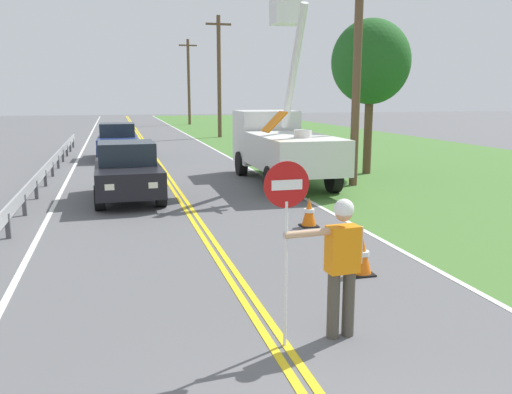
{
  "coord_description": "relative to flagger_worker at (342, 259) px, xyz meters",
  "views": [
    {
      "loc": [
        -1.87,
        -2.52,
        3.11
      ],
      "look_at": [
        0.65,
        6.91,
        1.2
      ],
      "focal_mm": 37.25,
      "sensor_mm": 36.0,
      "label": 1
    }
  ],
  "objects": [
    {
      "name": "utility_pole_near",
      "position": [
        5.19,
        10.65,
        3.08
      ],
      "size": [
        1.8,
        0.28,
        7.89
      ],
      "color": "brown",
      "rests_on": "ground"
    },
    {
      "name": "edge_line_left",
      "position": [
        -4.44,
        16.59,
        -1.04
      ],
      "size": [
        0.12,
        110.0,
        0.01
      ],
      "primitive_type": "cube",
      "color": "silver",
      "rests_on": "ground"
    },
    {
      "name": "oncoming_sedan_second",
      "position": [
        -2.53,
        20.68,
        -0.21
      ],
      "size": [
        1.99,
        4.14,
        1.7
      ],
      "color": "navy",
      "rests_on": "ground"
    },
    {
      "name": "centerline_yellow_right",
      "position": [
        -0.75,
        16.59,
        -1.04
      ],
      "size": [
        0.11,
        110.0,
        0.01
      ],
      "primitive_type": "cube",
      "color": "yellow",
      "rests_on": "ground"
    },
    {
      "name": "utility_pole_mid",
      "position": [
        4.74,
        32.09,
        3.38
      ],
      "size": [
        1.8,
        0.28,
        8.48
      ],
      "color": "brown",
      "rests_on": "ground"
    },
    {
      "name": "centerline_yellow_left",
      "position": [
        -0.93,
        16.59,
        -1.04
      ],
      "size": [
        0.11,
        110.0,
        0.01
      ],
      "primitive_type": "cube",
      "color": "yellow",
      "rests_on": "ground"
    },
    {
      "name": "stop_sign_paddle",
      "position": [
        -0.77,
        -0.07,
        0.66
      ],
      "size": [
        0.56,
        0.04,
        2.33
      ],
      "color": "silver",
      "rests_on": "ground"
    },
    {
      "name": "flagger_worker",
      "position": [
        0.0,
        0.0,
        0.0
      ],
      "size": [
        1.09,
        0.27,
        1.83
      ],
      "color": "#474238",
      "rests_on": "ground"
    },
    {
      "name": "traffic_cone_mid",
      "position": [
        1.68,
        5.59,
        -0.71
      ],
      "size": [
        0.4,
        0.4,
        0.7
      ],
      "color": "orange",
      "rests_on": "ground"
    },
    {
      "name": "utility_pole_far",
      "position": [
        4.89,
        48.83,
        3.36
      ],
      "size": [
        1.8,
        0.28,
        8.44
      ],
      "color": "brown",
      "rests_on": "ground"
    },
    {
      "name": "roadside_tree_verge",
      "position": [
        6.89,
        13.04,
        3.22
      ],
      "size": [
        3.0,
        3.0,
        5.9
      ],
      "color": "brown",
      "rests_on": "ground"
    },
    {
      "name": "utility_bucket_truck",
      "position": [
        3.0,
        12.08,
        0.39
      ],
      "size": [
        2.75,
        6.84,
        6.16
      ],
      "color": "silver",
      "rests_on": "ground"
    },
    {
      "name": "edge_line_right",
      "position": [
        2.76,
        16.59,
        -1.04
      ],
      "size": [
        0.12,
        110.0,
        0.01
      ],
      "primitive_type": "cube",
      "color": "silver",
      "rests_on": "ground"
    },
    {
      "name": "grass_verge_right",
      "position": [
        10.76,
        16.59,
        -1.04
      ],
      "size": [
        16.0,
        110.0,
        0.01
      ],
      "primitive_type": "cube",
      "color": "#477533",
      "rests_on": "ground"
    },
    {
      "name": "guardrail_left_shoulder",
      "position": [
        -5.04,
        12.0,
        -0.53
      ],
      "size": [
        0.1,
        32.0,
        0.71
      ],
      "color": "#9EA0A3",
      "rests_on": "ground"
    },
    {
      "name": "traffic_cone_lead",
      "position": [
        1.36,
        2.14,
        -0.71
      ],
      "size": [
        0.4,
        0.4,
        0.7
      ],
      "color": "orange",
      "rests_on": "ground"
    },
    {
      "name": "oncoming_sedan_nearest",
      "position": [
        -2.37,
        10.08,
        -0.21
      ],
      "size": [
        1.98,
        4.14,
        1.7
      ],
      "color": "black",
      "rests_on": "ground"
    }
  ]
}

